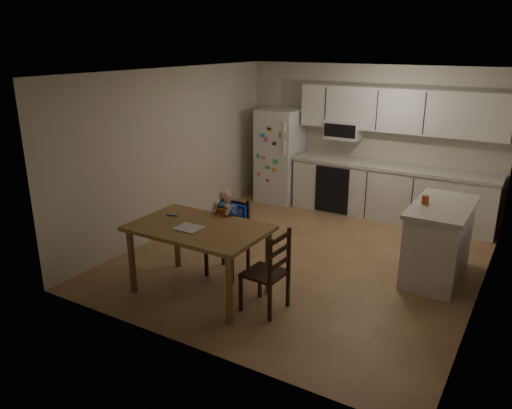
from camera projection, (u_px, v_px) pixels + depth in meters
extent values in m
cube|color=brown|center=(303.00, 257.00, 6.95)|extent=(4.50, 5.00, 0.01)
cube|color=beige|center=(369.00, 139.00, 8.59)|extent=(4.50, 0.02, 2.50)
cube|color=beige|center=(174.00, 151.00, 7.65)|extent=(0.02, 5.00, 2.50)
cube|color=beige|center=(493.00, 196.00, 5.45)|extent=(0.02, 5.00, 2.50)
cube|color=white|center=(310.00, 72.00, 6.16)|extent=(4.50, 5.00, 0.01)
cube|color=silver|center=(280.00, 156.00, 9.19)|extent=(0.72, 0.70, 1.70)
cube|color=silver|center=(390.00, 194.00, 8.34)|extent=(3.34, 0.60, 0.86)
cube|color=beige|center=(392.00, 167.00, 8.19)|extent=(3.37, 0.62, 0.05)
cube|color=black|center=(332.00, 190.00, 8.54)|extent=(0.60, 0.02, 0.80)
cube|color=silver|center=(400.00, 110.00, 8.02)|extent=(3.34, 0.34, 0.70)
cube|color=silver|center=(344.00, 129.00, 8.56)|extent=(0.60, 0.38, 0.33)
cube|color=silver|center=(438.00, 243.00, 6.24)|extent=(0.62, 1.24, 0.91)
cube|color=beige|center=(443.00, 207.00, 6.09)|extent=(0.68, 1.30, 0.05)
cylinder|color=#B43C1B|center=(425.00, 200.00, 6.09)|extent=(0.09, 0.09, 0.11)
cube|color=brown|center=(199.00, 228.00, 5.74)|extent=(1.56, 1.00, 0.04)
cylinder|color=brown|center=(132.00, 261.00, 5.87)|extent=(0.08, 0.08, 0.79)
cylinder|color=brown|center=(177.00, 239.00, 6.55)|extent=(0.08, 0.08, 0.79)
cylinder|color=brown|center=(229.00, 290.00, 5.20)|extent=(0.08, 0.08, 0.79)
cylinder|color=brown|center=(268.00, 261.00, 5.87)|extent=(0.08, 0.08, 0.79)
cube|color=silver|center=(189.00, 228.00, 5.67)|extent=(0.29, 0.25, 0.01)
cylinder|color=#1033BF|center=(171.00, 215.00, 6.07)|extent=(0.12, 0.06, 0.02)
cube|color=black|center=(227.00, 242.00, 6.32)|extent=(0.44, 0.44, 0.03)
cube|color=black|center=(206.00, 261.00, 6.32)|extent=(0.04, 0.04, 0.43)
cube|color=black|center=(223.00, 250.00, 6.64)|extent=(0.04, 0.04, 0.43)
cube|color=black|center=(232.00, 267.00, 6.14)|extent=(0.04, 0.04, 0.43)
cube|color=black|center=(248.00, 256.00, 6.46)|extent=(0.04, 0.04, 0.43)
cube|color=black|center=(235.00, 217.00, 6.40)|extent=(0.43, 0.04, 0.51)
cube|color=#1033BF|center=(227.00, 237.00, 6.30)|extent=(0.39, 0.35, 0.10)
cube|color=#1033BF|center=(233.00, 217.00, 6.35)|extent=(0.39, 0.07, 0.35)
cube|color=#4771C2|center=(226.00, 233.00, 6.26)|extent=(0.31, 0.27, 0.02)
cube|color=#2C45A2|center=(227.00, 215.00, 6.22)|extent=(0.23, 0.15, 0.27)
cube|color=red|center=(224.00, 217.00, 6.17)|extent=(0.19, 0.02, 0.20)
sphere|color=beige|center=(226.00, 196.00, 6.13)|extent=(0.18, 0.18, 0.17)
ellipsoid|color=olive|center=(226.00, 194.00, 6.12)|extent=(0.18, 0.16, 0.14)
cube|color=black|center=(265.00, 273.00, 5.48)|extent=(0.44, 0.44, 0.03)
cube|color=black|center=(260.00, 281.00, 5.81)|extent=(0.04, 0.04, 0.42)
cube|color=black|center=(288.00, 289.00, 5.60)|extent=(0.04, 0.04, 0.42)
cube|color=black|center=(241.00, 294.00, 5.51)|extent=(0.04, 0.04, 0.42)
cube|color=black|center=(270.00, 303.00, 5.30)|extent=(0.04, 0.04, 0.42)
cube|color=black|center=(280.00, 255.00, 5.30)|extent=(0.06, 0.42, 0.50)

